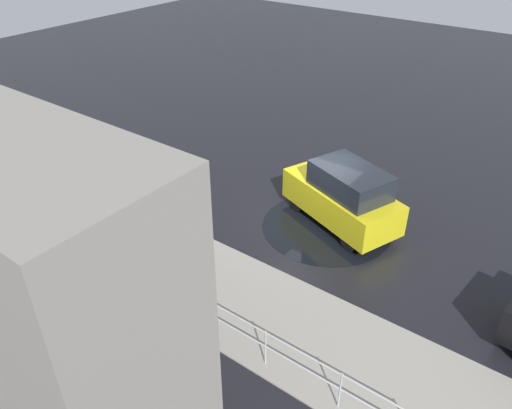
% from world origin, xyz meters
% --- Properties ---
extents(ground_plane, '(60.00, 60.00, 0.00)m').
position_xyz_m(ground_plane, '(0.00, 0.00, 0.00)').
color(ground_plane, black).
extents(kerb_strip, '(24.00, 3.20, 0.04)m').
position_xyz_m(kerb_strip, '(0.00, 4.20, 0.02)').
color(kerb_strip, gray).
rests_on(kerb_strip, ground).
extents(moving_hatchback, '(4.25, 2.97, 2.06)m').
position_xyz_m(moving_hatchback, '(-0.98, -0.55, 1.03)').
color(moving_hatchback, yellow).
rests_on(moving_hatchback, ground).
extents(fire_hydrant, '(0.42, 0.31, 0.80)m').
position_xyz_m(fire_hydrant, '(3.19, 2.70, 0.40)').
color(fire_hydrant, red).
rests_on(fire_hydrant, ground).
extents(pedestrian, '(0.33, 0.55, 1.22)m').
position_xyz_m(pedestrian, '(4.31, 3.01, 0.68)').
color(pedestrian, '#B2262D').
rests_on(pedestrian, ground).
extents(metal_railing, '(9.24, 0.04, 1.05)m').
position_xyz_m(metal_railing, '(-1.42, 5.46, 0.72)').
color(metal_railing, '#B7BABF').
rests_on(metal_railing, ground).
extents(sign_post, '(0.07, 0.44, 2.40)m').
position_xyz_m(sign_post, '(3.51, 3.68, 1.58)').
color(sign_post, '#4C4C51').
rests_on(sign_post, ground).
extents(puddle_patch, '(4.06, 4.06, 0.01)m').
position_xyz_m(puddle_patch, '(-0.72, -0.08, 0.00)').
color(puddle_patch, black).
rests_on(puddle_patch, ground).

